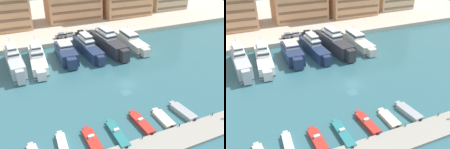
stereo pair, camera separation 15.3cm
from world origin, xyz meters
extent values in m
plane|color=#336670|center=(0.00, 0.00, 0.00)|extent=(400.00, 400.00, 0.00)
cube|color=beige|center=(0.00, 66.44, 0.82)|extent=(180.00, 70.00, 1.64)
cube|color=#9E998E|center=(0.00, -21.47, 0.25)|extent=(120.00, 5.41, 0.50)
cube|color=silver|center=(-24.86, 20.18, 2.14)|extent=(4.79, 18.25, 4.28)
cube|color=silver|center=(-24.23, 10.35, 2.25)|extent=(2.12, 1.95, 3.64)
cube|color=#334C7F|center=(-24.86, 20.18, 0.75)|extent=(4.84, 18.43, 0.24)
cube|color=white|center=(-24.94, 21.53, 4.95)|extent=(3.33, 7.75, 1.35)
cube|color=#233342|center=(-24.94, 21.53, 5.09)|extent=(3.37, 7.82, 0.49)
cube|color=white|center=(-24.94, 21.53, 6.21)|extent=(2.59, 6.04, 1.15)
cube|color=#233342|center=(-24.94, 21.53, 6.32)|extent=(2.63, 6.10, 0.42)
cylinder|color=silver|center=(-25.02, 22.66, 7.68)|extent=(0.16, 0.16, 1.80)
cube|color=silver|center=(-25.46, 29.63, 1.18)|extent=(3.16, 1.10, 0.20)
cube|color=white|center=(-18.52, 20.59, 1.47)|extent=(5.30, 18.52, 2.94)
cube|color=white|center=(-19.16, 10.53, 1.54)|extent=(2.41, 2.21, 2.50)
cube|color=#192347|center=(-18.52, 20.59, 0.51)|extent=(5.35, 18.70, 0.24)
cube|color=white|center=(-18.43, 21.95, 3.84)|extent=(3.71, 7.87, 1.79)
cube|color=#233342|center=(-18.43, 21.95, 4.01)|extent=(3.76, 7.95, 0.65)
cube|color=white|center=(-18.43, 21.95, 5.33)|extent=(2.90, 6.14, 1.20)
cube|color=#233342|center=(-18.43, 21.95, 5.45)|extent=(2.93, 6.20, 0.43)
cylinder|color=silver|center=(-18.36, 23.10, 6.83)|extent=(0.16, 0.16, 1.80)
cube|color=white|center=(-17.91, 30.16, 0.81)|extent=(3.57, 1.12, 0.20)
cube|color=navy|center=(-9.99, 20.92, 1.83)|extent=(5.38, 13.33, 3.65)
cube|color=navy|center=(-10.33, 13.29, 1.92)|extent=(2.74, 2.51, 3.11)
cube|color=#192347|center=(-9.99, 20.92, 0.64)|extent=(5.44, 13.46, 0.24)
cube|color=white|center=(-9.94, 21.90, 4.31)|extent=(3.99, 5.68, 1.32)
cube|color=#233342|center=(-9.94, 21.90, 4.44)|extent=(4.04, 5.73, 0.47)
cylinder|color=silver|center=(-9.91, 22.73, 5.87)|extent=(0.16, 0.16, 1.80)
cube|color=navy|center=(-9.67, 27.92, 1.00)|extent=(4.11, 1.08, 0.20)
cube|color=navy|center=(-2.77, 21.76, 1.67)|extent=(4.82, 17.81, 3.33)
cube|color=navy|center=(-2.23, 12.09, 1.75)|extent=(2.22, 2.04, 2.83)
cube|color=#334C7F|center=(-2.77, 21.76, 0.58)|extent=(4.87, 17.99, 0.24)
cube|color=white|center=(-2.84, 23.08, 4.14)|extent=(3.41, 7.56, 1.62)
cube|color=#233342|center=(-2.84, 23.08, 4.31)|extent=(3.45, 7.63, 0.58)
cube|color=white|center=(-2.84, 23.08, 5.57)|extent=(2.66, 5.89, 1.24)
cube|color=#233342|center=(-2.84, 23.08, 5.70)|extent=(2.69, 5.95, 0.44)
cylinder|color=silver|center=(-2.90, 24.18, 7.09)|extent=(0.16, 0.16, 1.80)
cube|color=navy|center=(-3.28, 31.00, 0.92)|extent=(3.32, 1.08, 0.20)
cube|color=#333338|center=(4.18, 21.91, 2.13)|extent=(6.04, 19.23, 4.27)
cube|color=#333338|center=(5.09, 11.50, 2.24)|extent=(2.61, 2.41, 3.63)
cube|color=#192347|center=(4.18, 21.91, 0.75)|extent=(6.10, 19.43, 0.24)
cube|color=white|center=(4.05, 23.33, 5.04)|extent=(4.12, 8.22, 1.54)
cube|color=#233342|center=(4.05, 23.33, 5.19)|extent=(4.17, 8.30, 0.56)
cube|color=white|center=(4.05, 23.33, 6.42)|extent=(3.21, 6.41, 1.21)
cube|color=#233342|center=(4.05, 23.33, 6.54)|extent=(3.25, 6.47, 0.44)
cylinder|color=silver|center=(3.95, 24.51, 7.92)|extent=(0.16, 0.16, 1.80)
cube|color=#333338|center=(3.32, 31.79, 1.17)|extent=(3.81, 1.22, 0.20)
cube|color=silver|center=(12.80, 22.68, 1.43)|extent=(4.45, 18.27, 2.85)
cube|color=silver|center=(12.79, 12.55, 1.50)|extent=(2.44, 2.22, 2.43)
cube|color=black|center=(12.80, 22.68, 0.50)|extent=(4.50, 18.45, 0.24)
cube|color=white|center=(12.80, 24.05, 3.69)|extent=(3.47, 7.68, 1.67)
cube|color=#233342|center=(12.80, 24.05, 3.86)|extent=(3.51, 7.75, 0.60)
cylinder|color=silver|center=(12.80, 25.20, 5.43)|extent=(0.16, 0.16, 1.80)
cube|color=silver|center=(12.81, 32.26, 0.78)|extent=(3.77, 0.90, 0.20)
cube|color=beige|center=(-25.30, -12.55, 0.46)|extent=(0.97, 0.83, 0.78)
cube|color=white|center=(-20.21, -15.47, 0.45)|extent=(2.05, 7.16, 0.89)
cube|color=white|center=(-19.95, -11.63, 0.45)|extent=(0.91, 0.76, 0.76)
cube|color=red|center=(-15.03, -15.79, 0.42)|extent=(2.12, 5.97, 0.84)
cube|color=red|center=(-15.09, -12.42, 0.42)|extent=(1.12, 0.93, 0.71)
cube|color=silver|center=(-15.04, -15.35, 1.07)|extent=(1.12, 0.62, 0.47)
cube|color=#283847|center=(-15.05, -15.07, 1.14)|extent=(1.01, 0.10, 0.28)
cube|color=teal|center=(-10.13, -16.16, 0.40)|extent=(1.85, 7.29, 0.79)
cube|color=teal|center=(-10.12, -12.15, 0.40)|extent=(1.00, 0.82, 0.67)
cube|color=silver|center=(-10.13, -15.61, 1.02)|extent=(1.00, 0.60, 0.46)
cube|color=#283847|center=(-10.13, -15.33, 1.09)|extent=(0.91, 0.08, 0.27)
cube|color=black|center=(-10.15, -19.98, 0.55)|extent=(0.36, 0.28, 0.60)
cube|color=red|center=(-4.49, -15.26, 0.44)|extent=(2.23, 6.90, 0.88)
cube|color=red|center=(-4.70, -11.50, 0.44)|extent=(1.06, 0.89, 0.75)
cube|color=silver|center=(-4.52, -14.75, 1.06)|extent=(1.05, 0.66, 0.35)
cube|color=#283847|center=(-4.53, -14.47, 1.11)|extent=(0.93, 0.13, 0.21)
cube|color=black|center=(-4.28, -18.84, 0.59)|extent=(0.38, 0.30, 0.60)
cube|color=beige|center=(0.30, -15.76, 0.35)|extent=(2.20, 5.30, 0.70)
cube|color=beige|center=(0.31, -12.67, 0.35)|extent=(1.20, 0.99, 0.60)
cube|color=black|center=(0.30, -18.59, 0.50)|extent=(0.36, 0.28, 0.60)
cube|color=#9EA3A8|center=(5.22, -15.72, 0.50)|extent=(2.72, 6.19, 1.00)
cube|color=#9EA3A8|center=(4.86, -12.31, 0.50)|extent=(1.25, 1.06, 0.85)
cube|color=black|center=(5.55, -18.88, 0.65)|extent=(0.39, 0.32, 0.60)
cube|color=slate|center=(-8.03, 35.04, 2.36)|extent=(4.16, 1.86, 0.80)
cube|color=slate|center=(-7.88, 35.03, 3.10)|extent=(2.16, 1.64, 0.68)
cube|color=#1E2833|center=(-7.88, 35.03, 3.10)|extent=(2.12, 1.66, 0.37)
cylinder|color=black|center=(-9.41, 34.24, 1.96)|extent=(0.65, 0.24, 0.64)
cylinder|color=black|center=(-9.34, 35.94, 1.96)|extent=(0.65, 0.24, 0.64)
cylinder|color=black|center=(-6.71, 34.14, 1.96)|extent=(0.65, 0.24, 0.64)
cylinder|color=black|center=(-6.64, 35.83, 1.96)|extent=(0.65, 0.24, 0.64)
cube|color=#B7BCC1|center=(-4.92, 35.37, 2.36)|extent=(4.13, 1.77, 0.80)
cube|color=#B7BCC1|center=(-4.77, 35.37, 3.10)|extent=(2.13, 1.59, 0.68)
cube|color=#1E2833|center=(-4.77, 35.37, 3.10)|extent=(2.08, 1.61, 0.37)
cylinder|color=black|center=(-6.29, 34.54, 1.96)|extent=(0.64, 0.23, 0.64)
cylinder|color=black|center=(-6.26, 36.24, 1.96)|extent=(0.64, 0.23, 0.64)
cylinder|color=black|center=(-3.59, 34.50, 1.96)|extent=(0.64, 0.23, 0.64)
cylinder|color=black|center=(-3.56, 36.20, 1.96)|extent=(0.64, 0.23, 0.64)
cube|color=black|center=(-1.06, 35.03, 2.36)|extent=(4.13, 1.78, 0.80)
cube|color=black|center=(-0.91, 35.04, 3.10)|extent=(2.13, 1.60, 0.68)
cube|color=#1E2833|center=(-0.91, 35.04, 3.10)|extent=(2.09, 1.62, 0.37)
cylinder|color=black|center=(-2.39, 34.16, 1.96)|extent=(0.64, 0.23, 0.64)
cylinder|color=black|center=(-2.43, 35.86, 1.96)|extent=(0.64, 0.23, 0.64)
cylinder|color=black|center=(0.31, 34.21, 1.96)|extent=(0.64, 0.23, 0.64)
cylinder|color=black|center=(0.27, 35.91, 1.96)|extent=(0.64, 0.23, 0.64)
cube|color=#B7BCC1|center=(2.20, 34.96, 2.36)|extent=(4.11, 1.71, 0.80)
cube|color=#B7BCC1|center=(2.35, 34.96, 3.10)|extent=(2.10, 1.57, 0.68)
cube|color=#1E2833|center=(2.35, 34.96, 3.10)|extent=(2.06, 1.58, 0.37)
cylinder|color=black|center=(0.84, 34.11, 1.96)|extent=(0.64, 0.22, 0.64)
cylinder|color=black|center=(0.85, 35.81, 1.96)|extent=(0.64, 0.22, 0.64)
cylinder|color=black|center=(3.54, 34.10, 1.96)|extent=(0.64, 0.22, 0.64)
cylinder|color=black|center=(3.55, 35.80, 1.96)|extent=(0.64, 0.22, 0.64)
cube|color=#B7BCC1|center=(6.13, 35.38, 2.36)|extent=(4.14, 1.79, 0.80)
cube|color=#B7BCC1|center=(6.28, 35.38, 3.10)|extent=(2.13, 1.60, 0.68)
cube|color=#1E2833|center=(6.28, 35.38, 3.10)|extent=(2.09, 1.62, 0.37)
cylinder|color=black|center=(4.76, 34.56, 1.96)|extent=(0.64, 0.23, 0.64)
cylinder|color=black|center=(4.80, 36.26, 1.96)|extent=(0.64, 0.23, 0.64)
cylinder|color=black|center=(7.46, 34.51, 1.96)|extent=(0.64, 0.23, 0.64)
cylinder|color=black|center=(7.50, 36.21, 1.96)|extent=(0.64, 0.23, 0.64)
cube|color=tan|center=(-25.32, 55.46, 9.50)|extent=(19.55, 16.29, 15.71)
cube|color=brown|center=(-25.32, 47.22, 3.22)|extent=(17.98, 0.24, 0.90)
cube|color=brown|center=(-25.32, 47.22, 6.36)|extent=(17.98, 0.24, 0.90)
cube|color=brown|center=(-25.32, 47.22, 9.50)|extent=(17.98, 0.24, 0.90)
cube|color=brown|center=(-25.32, 47.22, 12.64)|extent=(17.98, 0.24, 0.90)
cube|color=brown|center=(2.56, 49.29, 3.26)|extent=(20.17, 0.24, 0.90)
cube|color=brown|center=(2.56, 49.29, 6.49)|extent=(20.17, 0.24, 0.90)
cube|color=brown|center=(2.56, 49.29, 9.72)|extent=(20.17, 0.24, 0.90)
cube|color=brown|center=(26.28, 46.91, 3.20)|extent=(19.35, 0.24, 0.90)
cube|color=brown|center=(26.28, 46.91, 6.31)|extent=(19.35, 0.24, 0.90)
cube|color=brown|center=(26.28, 46.91, 9.42)|extent=(19.35, 0.24, 0.90)
cube|color=#6D5F4B|center=(49.84, 49.88, 3.32)|extent=(16.48, 0.24, 0.90)
cube|color=#6D5F4B|center=(49.84, 49.88, 6.68)|extent=(16.48, 0.24, 0.90)
cylinder|color=#2D2D33|center=(-6.56, -19.01, 0.73)|extent=(0.18, 0.18, 0.45)
sphere|color=#2D2D33|center=(-6.56, -19.01, 1.01)|extent=(0.20, 0.20, 0.20)
cylinder|color=#2D2D33|center=(1.66, -19.01, 0.73)|extent=(0.18, 0.18, 0.45)
sphere|color=#2D2D33|center=(1.66, -19.01, 1.01)|extent=(0.20, 0.20, 0.20)
cylinder|color=#2D2D33|center=(9.88, -19.01, 0.73)|extent=(0.18, 0.18, 0.45)
sphere|color=#2D2D33|center=(9.88, -19.01, 1.01)|extent=(0.20, 0.20, 0.20)
camera|label=1|loc=(-25.42, -47.91, 32.30)|focal=40.00mm
camera|label=2|loc=(-25.28, -47.97, 32.30)|focal=40.00mm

